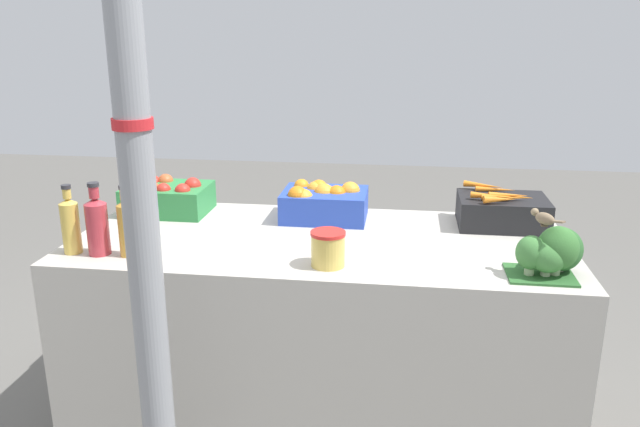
{
  "coord_description": "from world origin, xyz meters",
  "views": [
    {
      "loc": [
        0.32,
        -2.3,
        1.6
      ],
      "look_at": [
        0.0,
        0.0,
        0.9
      ],
      "focal_mm": 35.0,
      "sensor_mm": 36.0,
      "label": 1
    }
  ],
  "objects_px": {
    "carrot_crate": "(502,210)",
    "juice_bottle_golden": "(70,224)",
    "apple_crate": "(166,196)",
    "sparrow_bird": "(544,218)",
    "support_pole": "(133,127)",
    "juice_bottle_ruby": "(97,224)",
    "broccoli_pile": "(553,251)",
    "pickle_jar": "(328,249)",
    "juice_bottle_amber": "(127,226)",
    "orange_crate": "(323,202)"
  },
  "relations": [
    {
      "from": "apple_crate",
      "to": "orange_crate",
      "type": "bearing_deg",
      "value": 0.41
    },
    {
      "from": "apple_crate",
      "to": "juice_bottle_amber",
      "type": "distance_m",
      "value": 0.54
    },
    {
      "from": "juice_bottle_golden",
      "to": "orange_crate",
      "type": "bearing_deg",
      "value": 32.3
    },
    {
      "from": "broccoli_pile",
      "to": "sparrow_bird",
      "type": "height_order",
      "value": "sparrow_bird"
    },
    {
      "from": "juice_bottle_amber",
      "to": "broccoli_pile",
      "type": "bearing_deg",
      "value": 0.63
    },
    {
      "from": "orange_crate",
      "to": "pickle_jar",
      "type": "height_order",
      "value": "orange_crate"
    },
    {
      "from": "apple_crate",
      "to": "orange_crate",
      "type": "height_order",
      "value": "orange_crate"
    },
    {
      "from": "juice_bottle_ruby",
      "to": "sparrow_bird",
      "type": "height_order",
      "value": "juice_bottle_ruby"
    },
    {
      "from": "broccoli_pile",
      "to": "apple_crate",
      "type": "bearing_deg",
      "value": 161.33
    },
    {
      "from": "support_pole",
      "to": "apple_crate",
      "type": "bearing_deg",
      "value": 108.21
    },
    {
      "from": "juice_bottle_golden",
      "to": "juice_bottle_ruby",
      "type": "relative_size",
      "value": 0.96
    },
    {
      "from": "carrot_crate",
      "to": "sparrow_bird",
      "type": "height_order",
      "value": "sparrow_bird"
    },
    {
      "from": "juice_bottle_ruby",
      "to": "support_pole",
      "type": "bearing_deg",
      "value": -50.09
    },
    {
      "from": "pickle_jar",
      "to": "broccoli_pile",
      "type": "bearing_deg",
      "value": 1.36
    },
    {
      "from": "broccoli_pile",
      "to": "pickle_jar",
      "type": "relative_size",
      "value": 1.99
    },
    {
      "from": "juice_bottle_golden",
      "to": "juice_bottle_ruby",
      "type": "bearing_deg",
      "value": 0.0
    },
    {
      "from": "sparrow_bird",
      "to": "apple_crate",
      "type": "bearing_deg",
      "value": 31.61
    },
    {
      "from": "sparrow_bird",
      "to": "juice_bottle_golden",
      "type": "bearing_deg",
      "value": 51.31
    },
    {
      "from": "support_pole",
      "to": "juice_bottle_ruby",
      "type": "distance_m",
      "value": 0.72
    },
    {
      "from": "juice_bottle_amber",
      "to": "pickle_jar",
      "type": "height_order",
      "value": "juice_bottle_amber"
    },
    {
      "from": "apple_crate",
      "to": "juice_bottle_ruby",
      "type": "distance_m",
      "value": 0.54
    },
    {
      "from": "juice_bottle_amber",
      "to": "pickle_jar",
      "type": "bearing_deg",
      "value": -0.13
    },
    {
      "from": "apple_crate",
      "to": "juice_bottle_amber",
      "type": "bearing_deg",
      "value": -83.29
    },
    {
      "from": "carrot_crate",
      "to": "sparrow_bird",
      "type": "xyz_separation_m",
      "value": [
        0.05,
        -0.54,
        0.14
      ]
    },
    {
      "from": "broccoli_pile",
      "to": "pickle_jar",
      "type": "height_order",
      "value": "broccoli_pile"
    },
    {
      "from": "pickle_jar",
      "to": "sparrow_bird",
      "type": "bearing_deg",
      "value": 0.59
    },
    {
      "from": "orange_crate",
      "to": "broccoli_pile",
      "type": "distance_m",
      "value": 0.99
    },
    {
      "from": "support_pole",
      "to": "juice_bottle_golden",
      "type": "bearing_deg",
      "value": 136.95
    },
    {
      "from": "carrot_crate",
      "to": "juice_bottle_golden",
      "type": "distance_m",
      "value": 1.7
    },
    {
      "from": "apple_crate",
      "to": "juice_bottle_golden",
      "type": "bearing_deg",
      "value": -105.82
    },
    {
      "from": "orange_crate",
      "to": "broccoli_pile",
      "type": "bearing_deg",
      "value": -32.15
    },
    {
      "from": "orange_crate",
      "to": "juice_bottle_golden",
      "type": "bearing_deg",
      "value": -147.7
    },
    {
      "from": "support_pole",
      "to": "juice_bottle_golden",
      "type": "relative_size",
      "value": 10.41
    },
    {
      "from": "orange_crate",
      "to": "juice_bottle_amber",
      "type": "height_order",
      "value": "juice_bottle_amber"
    },
    {
      "from": "support_pole",
      "to": "orange_crate",
      "type": "xyz_separation_m",
      "value": [
        0.38,
        0.99,
        -0.47
      ]
    },
    {
      "from": "sparrow_bird",
      "to": "pickle_jar",
      "type": "bearing_deg",
      "value": 51.71
    },
    {
      "from": "broccoli_pile",
      "to": "pickle_jar",
      "type": "xyz_separation_m",
      "value": [
        -0.75,
        -0.02,
        -0.02
      ]
    },
    {
      "from": "juice_bottle_ruby",
      "to": "orange_crate",
      "type": "bearing_deg",
      "value": 35.73
    },
    {
      "from": "juice_bottle_ruby",
      "to": "juice_bottle_amber",
      "type": "relative_size",
      "value": 1.02
    },
    {
      "from": "support_pole",
      "to": "broccoli_pile",
      "type": "bearing_deg",
      "value": 20.65
    },
    {
      "from": "juice_bottle_ruby",
      "to": "pickle_jar",
      "type": "distance_m",
      "value": 0.84
    },
    {
      "from": "carrot_crate",
      "to": "juice_bottle_golden",
      "type": "height_order",
      "value": "juice_bottle_golden"
    },
    {
      "from": "apple_crate",
      "to": "sparrow_bird",
      "type": "relative_size",
      "value": 3.18
    },
    {
      "from": "carrot_crate",
      "to": "juice_bottle_amber",
      "type": "bearing_deg",
      "value": -158.71
    },
    {
      "from": "juice_bottle_amber",
      "to": "apple_crate",
      "type": "bearing_deg",
      "value": 96.71
    },
    {
      "from": "carrot_crate",
      "to": "juice_bottle_amber",
      "type": "height_order",
      "value": "juice_bottle_amber"
    },
    {
      "from": "orange_crate",
      "to": "juice_bottle_amber",
      "type": "bearing_deg",
      "value": -139.82
    },
    {
      "from": "orange_crate",
      "to": "broccoli_pile",
      "type": "height_order",
      "value": "broccoli_pile"
    },
    {
      "from": "carrot_crate",
      "to": "juice_bottle_ruby",
      "type": "bearing_deg",
      "value": -160.17
    },
    {
      "from": "juice_bottle_ruby",
      "to": "sparrow_bird",
      "type": "xyz_separation_m",
      "value": [
        1.55,
        0.01,
        0.09
      ]
    }
  ]
}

